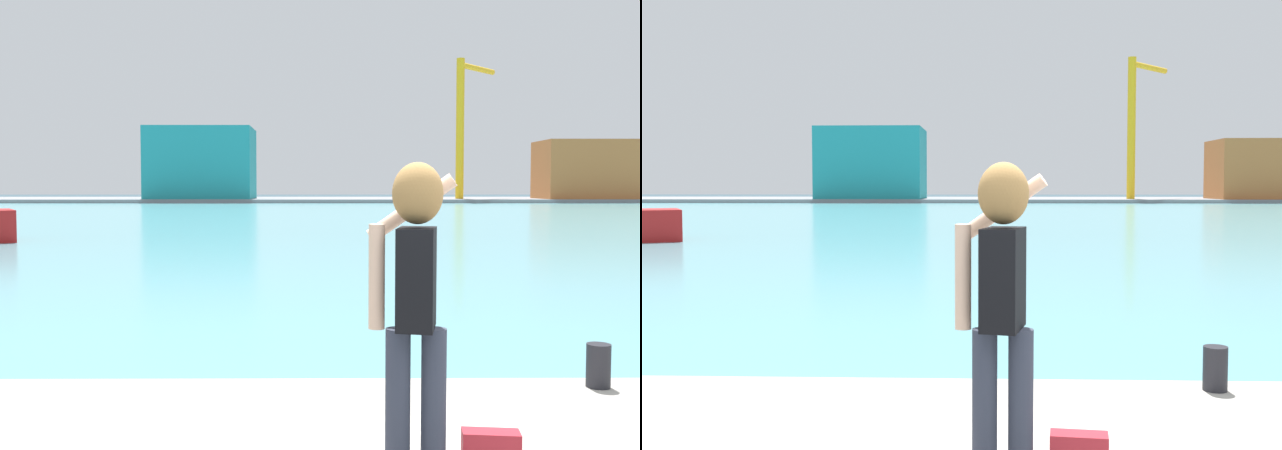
{
  "view_description": "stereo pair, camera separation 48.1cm",
  "coord_description": "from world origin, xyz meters",
  "views": [
    {
      "loc": [
        -1.28,
        -4.03,
        2.17
      ],
      "look_at": [
        -1.19,
        7.06,
        1.56
      ],
      "focal_mm": 41.12,
      "sensor_mm": 36.0,
      "label": 1
    },
    {
      "loc": [
        -0.8,
        -4.02,
        2.17
      ],
      "look_at": [
        -1.19,
        7.06,
        1.56
      ],
      "focal_mm": 41.12,
      "sensor_mm": 36.0,
      "label": 2
    }
  ],
  "objects": [
    {
      "name": "ground_plane",
      "position": [
        0.0,
        50.0,
        0.0
      ],
      "size": [
        220.0,
        220.0,
        0.0
      ],
      "primitive_type": "plane",
      "color": "#334751"
    },
    {
      "name": "harbor_water",
      "position": [
        0.0,
        52.0,
        0.01
      ],
      "size": [
        140.0,
        100.0,
        0.02
      ],
      "primitive_type": "cube",
      "color": "#599EA8",
      "rests_on": "ground_plane"
    },
    {
      "name": "far_shore_dock",
      "position": [
        0.0,
        92.0,
        0.22
      ],
      "size": [
        140.0,
        20.0,
        0.45
      ],
      "primitive_type": "cube",
      "color": "gray",
      "rests_on": "ground_plane"
    },
    {
      "name": "person_photographer",
      "position": [
        -0.72,
        -0.02,
        1.62
      ],
      "size": [
        0.53,
        0.57,
        1.74
      ],
      "rotation": [
        0.0,
        0.0,
        1.35
      ],
      "color": "#2D3342",
      "rests_on": "quay_promenade"
    },
    {
      "name": "harbor_bollard",
      "position": [
        0.99,
        1.72,
        0.73
      ],
      "size": [
        0.19,
        0.19,
        0.35
      ],
      "primitive_type": "cylinder",
      "color": "black",
      "rests_on": "quay_promenade"
    },
    {
      "name": "warehouse_left",
      "position": [
        -15.49,
        88.72,
        4.87
      ],
      "size": [
        12.98,
        10.26,
        8.85
      ],
      "primitive_type": "cube",
      "color": "teal",
      "rests_on": "far_shore_dock"
    },
    {
      "name": "warehouse_right",
      "position": [
        33.02,
        87.2,
        4.05
      ],
      "size": [
        12.24,
        8.16,
        7.21
      ],
      "primitive_type": "cube",
      "color": "#B26633",
      "rests_on": "far_shore_dock"
    },
    {
      "name": "port_crane",
      "position": [
        17.23,
        87.28,
        10.54
      ],
      "size": [
        6.15,
        6.74,
        17.27
      ],
      "color": "yellow",
      "rests_on": "far_shore_dock"
    }
  ]
}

